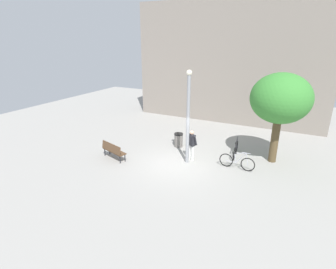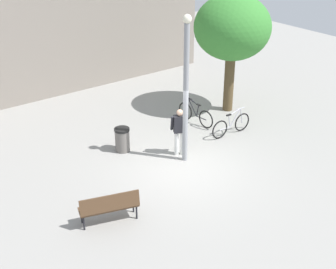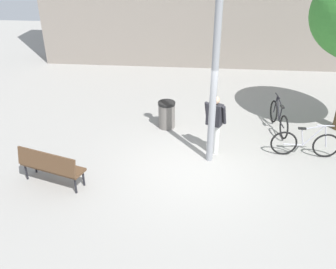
{
  "view_description": "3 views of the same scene",
  "coord_description": "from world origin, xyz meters",
  "px_view_note": "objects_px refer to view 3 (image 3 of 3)",
  "views": [
    {
      "loc": [
        5.31,
        -11.58,
        6.21
      ],
      "look_at": [
        -1.11,
        1.04,
        1.12
      ],
      "focal_mm": 28.41,
      "sensor_mm": 36.0,
      "label": 1
    },
    {
      "loc": [
        -8.3,
        -10.17,
        7.79
      ],
      "look_at": [
        -0.13,
        0.66,
        0.98
      ],
      "focal_mm": 49.98,
      "sensor_mm": 36.0,
      "label": 2
    },
    {
      "loc": [
        0.03,
        -7.83,
        5.19
      ],
      "look_at": [
        -0.74,
        0.26,
        0.77
      ],
      "focal_mm": 38.41,
      "sensor_mm": 36.0,
      "label": 3
    }
  ],
  "objects_px": {
    "lamppost": "(215,65)",
    "trash_bin": "(167,115)",
    "park_bench": "(50,165)",
    "bicycle_silver": "(305,144)",
    "bicycle_black": "(279,118)",
    "person_by_lamppost": "(214,121)"
  },
  "relations": [
    {
      "from": "bicycle_silver",
      "to": "lamppost",
      "type": "bearing_deg",
      "value": -170.37
    },
    {
      "from": "bicycle_black",
      "to": "trash_bin",
      "type": "bearing_deg",
      "value": -176.89
    },
    {
      "from": "bicycle_silver",
      "to": "bicycle_black",
      "type": "distance_m",
      "value": 1.6
    },
    {
      "from": "park_bench",
      "to": "trash_bin",
      "type": "distance_m",
      "value": 4.05
    },
    {
      "from": "park_bench",
      "to": "bicycle_black",
      "type": "height_order",
      "value": "bicycle_black"
    },
    {
      "from": "lamppost",
      "to": "bicycle_black",
      "type": "xyz_separation_m",
      "value": [
        2.11,
        1.97,
        -2.24
      ]
    },
    {
      "from": "lamppost",
      "to": "person_by_lamppost",
      "type": "distance_m",
      "value": 1.71
    },
    {
      "from": "person_by_lamppost",
      "to": "trash_bin",
      "type": "distance_m",
      "value": 2.05
    },
    {
      "from": "park_bench",
      "to": "bicycle_black",
      "type": "relative_size",
      "value": 0.92
    },
    {
      "from": "trash_bin",
      "to": "person_by_lamppost",
      "type": "bearing_deg",
      "value": -44.66
    },
    {
      "from": "trash_bin",
      "to": "bicycle_black",
      "type": "bearing_deg",
      "value": 3.11
    },
    {
      "from": "park_bench",
      "to": "trash_bin",
      "type": "relative_size",
      "value": 1.96
    },
    {
      "from": "lamppost",
      "to": "trash_bin",
      "type": "height_order",
      "value": "lamppost"
    },
    {
      "from": "park_bench",
      "to": "bicycle_silver",
      "type": "distance_m",
      "value": 6.58
    },
    {
      "from": "bicycle_silver",
      "to": "trash_bin",
      "type": "xyz_separation_m",
      "value": [
        -3.87,
        1.35,
        0.05
      ]
    },
    {
      "from": "lamppost",
      "to": "trash_bin",
      "type": "xyz_separation_m",
      "value": [
        -1.32,
        1.78,
        -2.19
      ]
    },
    {
      "from": "park_bench",
      "to": "bicycle_silver",
      "type": "height_order",
      "value": "bicycle_silver"
    },
    {
      "from": "person_by_lamppost",
      "to": "park_bench",
      "type": "xyz_separation_m",
      "value": [
        -3.84,
        -1.85,
        -0.42
      ]
    },
    {
      "from": "person_by_lamppost",
      "to": "bicycle_black",
      "type": "bearing_deg",
      "value": 37.81
    },
    {
      "from": "park_bench",
      "to": "bicycle_black",
      "type": "bearing_deg",
      "value": 30.31
    },
    {
      "from": "park_bench",
      "to": "trash_bin",
      "type": "height_order",
      "value": "park_bench"
    },
    {
      "from": "bicycle_silver",
      "to": "trash_bin",
      "type": "height_order",
      "value": "bicycle_silver"
    }
  ]
}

